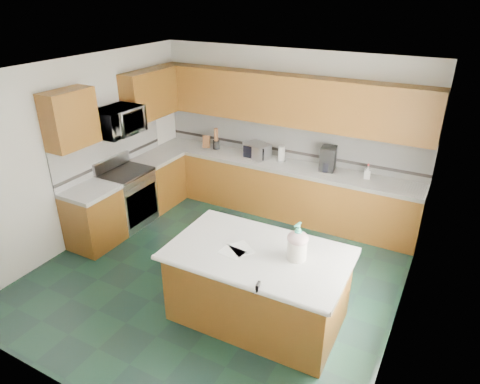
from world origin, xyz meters
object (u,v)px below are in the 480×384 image
Objects in this scene: island_top at (259,254)px; knife_block at (206,142)px; toaster_oven at (257,151)px; soap_bottle_island at (298,241)px; treat_jar at (297,250)px; island_base at (258,287)px; coffee_maker at (328,159)px.

island_top is 8.90× the size of knife_block.
toaster_oven is at bearing 115.66° from island_top.
island_top is 4.66× the size of soap_bottle_island.
toaster_oven is at bearing 116.26° from treat_jar.
island_base is 8.45× the size of knife_block.
island_base is 2.93m from toaster_oven.
soap_bottle_island is 1.10× the size of coffee_maker.
treat_jar is 0.57× the size of coffee_maker.
soap_bottle_island is at bearing -86.14° from coffee_maker.
soap_bottle_island is 3.67m from knife_block.
knife_block is at bearing 149.54° from soap_bottle_island.
island_top is at bearing -95.44° from coffee_maker.
island_base is 4.42× the size of soap_bottle_island.
soap_bottle_island is 1.01× the size of toaster_oven.
soap_bottle_island reaches higher than knife_block.
treat_jar is (0.41, 0.07, 0.14)m from island_top.
knife_block is 2.24m from coffee_maker.
treat_jar is 0.51× the size of soap_bottle_island.
knife_block is at bearing 173.92° from coffee_maker.
treat_jar is at bearing 8.98° from island_top.
soap_bottle_island reaches higher than island_top.
toaster_oven is at bearing 136.38° from soap_bottle_island.
treat_jar is at bearing -32.73° from toaster_oven.
treat_jar is 0.98× the size of knife_block.
knife_block is (-2.71, 2.47, -0.10)m from soap_bottle_island.
coffee_maker reaches higher than island_base.
island_base is 4.87× the size of coffee_maker.
soap_bottle_island is (0.41, 0.09, 0.24)m from island_top.
knife_block is at bearing 130.91° from island_top.
coffee_maker is (1.23, 0.03, 0.07)m from toaster_oven.
island_base is 0.46m from island_top.
island_base is 0.82m from soap_bottle_island.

